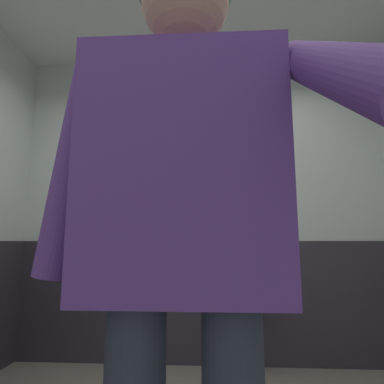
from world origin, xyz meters
TOP-DOWN VIEW (x-y plane):
  - wall_back at (0.00, 1.56)m, footprint 3.91×0.12m
  - wainscot_band_back at (0.00, 1.49)m, footprint 3.31×0.03m
  - urinal_solo at (0.39, 1.34)m, footprint 0.40×0.34m
  - person at (0.03, -0.64)m, footprint 0.69×0.60m
  - soap_dispenser at (0.39, 1.46)m, footprint 0.10×0.07m

SIDE VIEW (x-z plane):
  - wainscot_band_back at x=0.00m, z-range 0.00..1.04m
  - urinal_solo at x=0.39m, z-range 0.16..1.40m
  - person at x=0.03m, z-range 0.18..1.98m
  - soap_dispenser at x=0.39m, z-range 1.13..1.31m
  - wall_back at x=0.00m, z-range 0.00..2.82m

